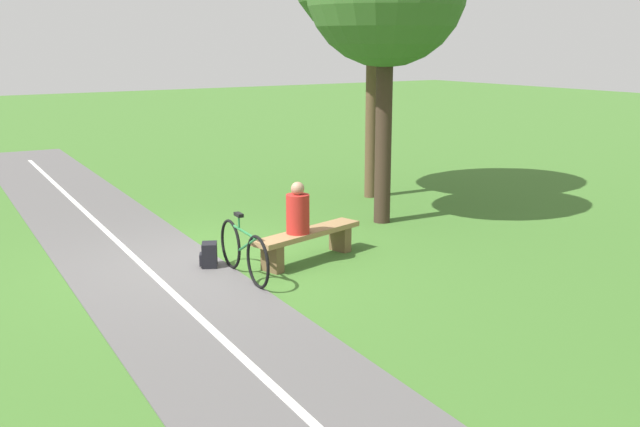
# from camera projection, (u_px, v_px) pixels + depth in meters

# --- Properties ---
(ground_plane) EXTENTS (80.00, 80.00, 0.00)m
(ground_plane) POSITION_uv_depth(u_px,v_px,m) (212.00, 263.00, 11.39)
(ground_plane) COLOR #3D6B28
(paved_path) EXTENTS (4.87, 36.07, 0.02)m
(paved_path) POSITION_uv_depth(u_px,v_px,m) (265.00, 379.00, 7.44)
(paved_path) COLOR #565454
(paved_path) RESTS_ON ground_plane
(path_centre_line) EXTENTS (2.36, 31.93, 0.00)m
(path_centre_line) POSITION_uv_depth(u_px,v_px,m) (265.00, 378.00, 7.44)
(path_centre_line) COLOR silver
(path_centre_line) RESTS_ON paved_path
(bench) EXTENTS (2.06, 0.87, 0.48)m
(bench) POSITION_uv_depth(u_px,v_px,m) (308.00, 239.00, 11.42)
(bench) COLOR #937047
(bench) RESTS_ON ground_plane
(person_seated) EXTENTS (0.43, 0.43, 0.79)m
(person_seated) POSITION_uv_depth(u_px,v_px,m) (298.00, 211.00, 11.16)
(person_seated) COLOR #B2231E
(person_seated) RESTS_ON bench
(bicycle) EXTENTS (0.21, 1.78, 0.92)m
(bicycle) POSITION_uv_depth(u_px,v_px,m) (244.00, 251.00, 10.59)
(bicycle) COLOR black
(bicycle) RESTS_ON ground_plane
(backpack) EXTENTS (0.34, 0.35, 0.38)m
(backpack) POSITION_uv_depth(u_px,v_px,m) (209.00, 255.00, 11.11)
(backpack) COLOR black
(backpack) RESTS_ON ground_plane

